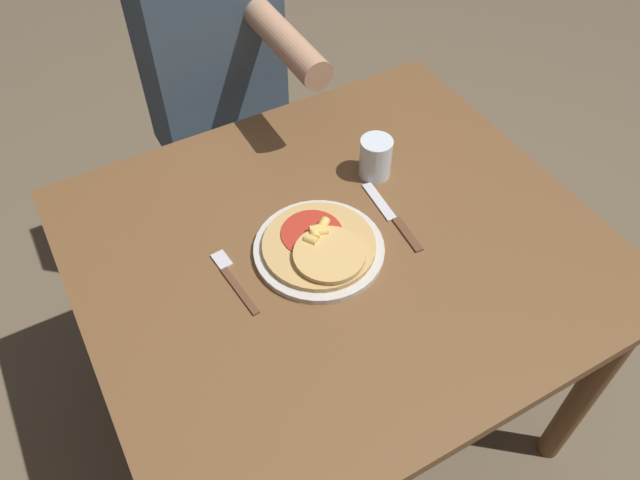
{
  "coord_description": "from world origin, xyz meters",
  "views": [
    {
      "loc": [
        -0.44,
        -0.71,
        1.72
      ],
      "look_at": [
        -0.05,
        -0.0,
        0.79
      ],
      "focal_mm": 35.0,
      "sensor_mm": 36.0,
      "label": 1
    }
  ],
  "objects_px": {
    "pizza": "(321,247)",
    "drinking_glass": "(376,158)",
    "person_diner": "(214,81)",
    "plate": "(320,251)",
    "dining_table": "(338,276)",
    "knife": "(393,217)",
    "fork": "(232,278)"
  },
  "relations": [
    {
      "from": "pizza",
      "to": "drinking_glass",
      "type": "bearing_deg",
      "value": 34.04
    },
    {
      "from": "drinking_glass",
      "to": "plate",
      "type": "bearing_deg",
      "value": -146.88
    },
    {
      "from": "dining_table",
      "to": "drinking_glass",
      "type": "bearing_deg",
      "value": 38.92
    },
    {
      "from": "pizza",
      "to": "knife",
      "type": "relative_size",
      "value": 1.04
    },
    {
      "from": "fork",
      "to": "drinking_glass",
      "type": "bearing_deg",
      "value": 16.32
    },
    {
      "from": "fork",
      "to": "knife",
      "type": "bearing_deg",
      "value": -2.75
    },
    {
      "from": "pizza",
      "to": "dining_table",
      "type": "bearing_deg",
      "value": 10.71
    },
    {
      "from": "fork",
      "to": "drinking_glass",
      "type": "relative_size",
      "value": 1.84
    },
    {
      "from": "dining_table",
      "to": "drinking_glass",
      "type": "relative_size",
      "value": 10.96
    },
    {
      "from": "dining_table",
      "to": "plate",
      "type": "height_order",
      "value": "plate"
    },
    {
      "from": "pizza",
      "to": "knife",
      "type": "bearing_deg",
      "value": 4.31
    },
    {
      "from": "plate",
      "to": "pizza",
      "type": "relative_size",
      "value": 1.16
    },
    {
      "from": "pizza",
      "to": "knife",
      "type": "height_order",
      "value": "pizza"
    },
    {
      "from": "fork",
      "to": "drinking_glass",
      "type": "distance_m",
      "value": 0.43
    },
    {
      "from": "dining_table",
      "to": "pizza",
      "type": "height_order",
      "value": "pizza"
    },
    {
      "from": "plate",
      "to": "dining_table",
      "type": "bearing_deg",
      "value": 4.93
    },
    {
      "from": "fork",
      "to": "plate",
      "type": "bearing_deg",
      "value": -8.23
    },
    {
      "from": "dining_table",
      "to": "person_diner",
      "type": "bearing_deg",
      "value": 90.12
    },
    {
      "from": "knife",
      "to": "person_diner",
      "type": "height_order",
      "value": "person_diner"
    },
    {
      "from": "plate",
      "to": "person_diner",
      "type": "relative_size",
      "value": 0.21
    },
    {
      "from": "drinking_glass",
      "to": "dining_table",
      "type": "bearing_deg",
      "value": -141.08
    },
    {
      "from": "fork",
      "to": "person_diner",
      "type": "xyz_separation_m",
      "value": [
        0.23,
        0.64,
        -0.01
      ]
    },
    {
      "from": "pizza",
      "to": "person_diner",
      "type": "height_order",
      "value": "person_diner"
    },
    {
      "from": "knife",
      "to": "drinking_glass",
      "type": "distance_m",
      "value": 0.15
    },
    {
      "from": "plate",
      "to": "pizza",
      "type": "distance_m",
      "value": 0.02
    },
    {
      "from": "plate",
      "to": "pizza",
      "type": "height_order",
      "value": "pizza"
    },
    {
      "from": "dining_table",
      "to": "knife",
      "type": "bearing_deg",
      "value": 2.02
    },
    {
      "from": "dining_table",
      "to": "knife",
      "type": "xyz_separation_m",
      "value": [
        0.14,
        0.0,
        0.11
      ]
    },
    {
      "from": "plate",
      "to": "drinking_glass",
      "type": "relative_size",
      "value": 2.78
    },
    {
      "from": "drinking_glass",
      "to": "person_diner",
      "type": "distance_m",
      "value": 0.56
    },
    {
      "from": "knife",
      "to": "pizza",
      "type": "bearing_deg",
      "value": -175.69
    },
    {
      "from": "person_diner",
      "to": "pizza",
      "type": "bearing_deg",
      "value": -93.91
    }
  ]
}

